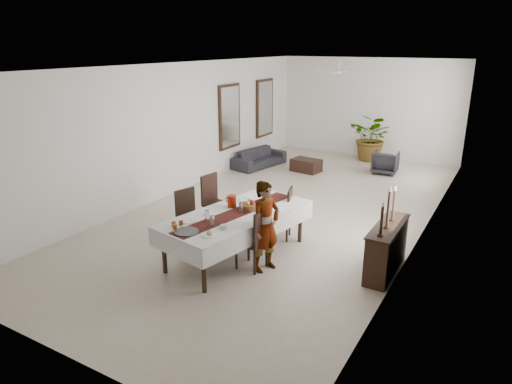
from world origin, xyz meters
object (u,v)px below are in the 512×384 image
(dining_table_top, at_px, (237,215))
(woman, at_px, (266,227))
(red_pitcher, at_px, (232,201))
(sofa, at_px, (260,158))

(dining_table_top, distance_m, woman, 0.70)
(red_pitcher, distance_m, sofa, 6.01)
(dining_table_top, bearing_deg, sofa, 127.09)
(woman, xyz_separation_m, sofa, (-3.42, 5.81, -0.50))
(sofa, bearing_deg, woman, -138.66)
(dining_table_top, distance_m, sofa, 6.29)
(woman, distance_m, sofa, 6.76)
(woman, bearing_deg, red_pitcher, 85.17)
(dining_table_top, height_order, red_pitcher, red_pitcher)
(woman, height_order, sofa, woman)
(dining_table_top, xyz_separation_m, woman, (0.67, -0.18, -0.02))
(woman, relative_size, sofa, 0.84)
(dining_table_top, height_order, woman, woman)
(dining_table_top, height_order, sofa, dining_table_top)
(red_pitcher, height_order, woman, woman)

